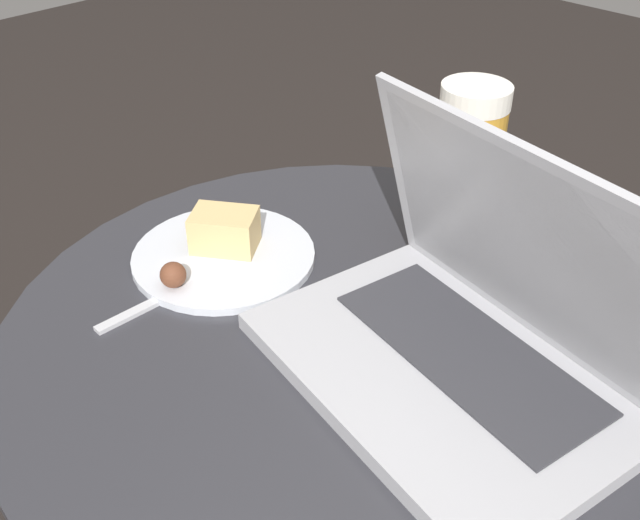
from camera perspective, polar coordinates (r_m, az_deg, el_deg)
table at (r=0.89m, az=1.68°, el=-12.14°), size 0.73×0.73×0.53m
laptop at (r=0.72m, az=11.10°, el=-5.23°), size 0.39×0.30×0.24m
beer_glass at (r=0.88m, az=11.12°, el=6.76°), size 0.08×0.08×0.20m
snack_plate at (r=0.89m, az=-7.51°, el=0.88°), size 0.22×0.22×0.06m
fork at (r=0.85m, az=-10.21°, el=-2.03°), size 0.03×0.19×0.00m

